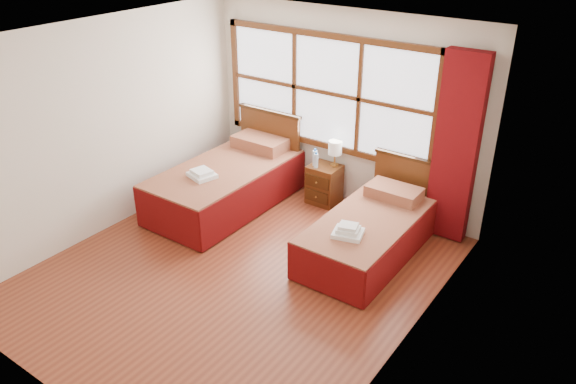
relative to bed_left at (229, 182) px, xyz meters
The scene contains 15 objects.
floor 1.69m from the bed_left, 46.35° to the right, with size 4.50×4.50×0.00m, color brown.
ceiling 2.80m from the bed_left, 46.35° to the right, with size 4.50×4.50×0.00m, color white.
wall_back 1.83m from the bed_left, 42.74° to the left, with size 4.00×4.00×0.00m, color silver.
wall_left 1.76m from the bed_left, 125.69° to the right, with size 4.50×4.50×0.00m, color silver.
wall_right 3.50m from the bed_left, 20.84° to the right, with size 4.50×4.50×0.00m, color silver.
window 1.78m from the bed_left, 48.75° to the left, with size 3.16×0.06×1.56m.
curtain 3.01m from the bed_left, 18.45° to the left, with size 0.50×0.16×2.30m, color maroon.
bed_left is the anchor object (origin of this frame).
bed_right 2.16m from the bed_left, ahead, with size 0.96×1.98×0.93m.
nightstand 1.31m from the bed_left, 37.59° to the left, with size 0.41×0.41×0.55m.
towels_left 0.56m from the bed_left, 93.08° to the right, with size 0.40×0.37×0.10m.
towels_right 2.21m from the bed_left, 13.09° to the right, with size 0.38×0.35×0.13m.
lamp 1.52m from the bed_left, 38.19° to the left, with size 0.18×0.18×0.36m.
bottle_near 1.22m from the bed_left, 39.36° to the left, with size 0.06×0.06×0.24m.
bottle_far 1.23m from the bed_left, 35.85° to the left, with size 0.06×0.06×0.22m.
Camera 1 is at (3.48, -3.94, 3.69)m, focal length 35.00 mm.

